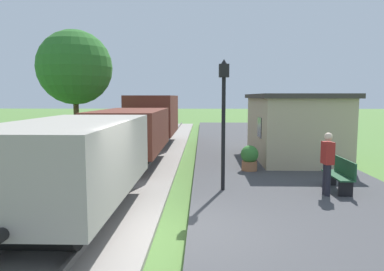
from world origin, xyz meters
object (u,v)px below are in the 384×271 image
Objects in this scene: bench_near_hut at (340,174)px; person_waiting at (327,161)px; lamp_post_near at (224,101)px; station_hut at (293,126)px; freight_train at (134,130)px; potted_planter at (249,157)px; tree_trackside_far at (75,68)px.

person_waiting is (-0.54, -0.47, 0.46)m from bench_near_hut.
bench_near_hut is at bearing 0.15° from lamp_post_near.
person_waiting is (-0.54, -5.91, -0.47)m from station_hut.
freight_train is 21.18× the size of potted_planter.
freight_train is at bearing 125.79° from lamp_post_near.
freight_train is at bearing 155.65° from potted_planter.
potted_planter is (-1.67, 3.21, -0.46)m from person_waiting.
lamp_post_near is 11.50m from tree_trackside_far.
potted_planter is (4.60, -2.08, -0.78)m from freight_train.
person_waiting is at bearing -138.92° from bench_near_hut.
lamp_post_near reaches higher than bench_near_hut.
potted_planter is at bearing -24.35° from freight_train.
potted_planter is 10.97m from tree_trackside_far.
person_waiting is 1.87× the size of potted_planter.
bench_near_hut is at bearing -35.33° from freight_train.
tree_trackside_far is at bearing 144.68° from potted_planter.
station_hut is at bearing -17.11° from tree_trackside_far.
lamp_post_near is at bearing -50.03° from tree_trackside_far.
potted_planter is at bearing -129.19° from station_hut.
tree_trackside_far reaches higher than freight_train.
tree_trackside_far is at bearing 129.97° from lamp_post_near.
freight_train is 3.34× the size of station_hut.
lamp_post_near is (3.48, -4.83, 1.30)m from freight_train.
tree_trackside_far reaches higher than bench_near_hut.
freight_train is 5.24× the size of lamp_post_near.
person_waiting is 0.27× the size of tree_trackside_far.
lamp_post_near is at bearing -112.05° from potted_planter.
person_waiting is 3.25m from lamp_post_near.
tree_trackside_far is (-8.43, 5.97, 3.71)m from potted_planter.
bench_near_hut is at bearing -51.16° from potted_planter.
station_hut is 6.33× the size of potted_planter.
tree_trackside_far is (-7.31, 8.72, 1.63)m from lamp_post_near.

